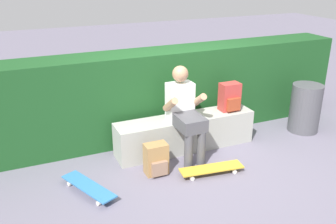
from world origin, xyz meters
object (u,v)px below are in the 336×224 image
skateboard_near_person (211,169)px  backpack_on_ground (156,160)px  backpack_on_bench (230,97)px  trash_bin (305,108)px  person_skater (185,110)px  skateboard_beside_bench (88,187)px  bench_main (185,133)px

skateboard_near_person → backpack_on_ground: (-0.62, 0.29, 0.12)m
backpack_on_bench → backpack_on_ground: backpack_on_bench is taller
skateboard_near_person → trash_bin: 2.07m
trash_bin → backpack_on_bench: bearing=172.3°
backpack_on_bench → skateboard_near_person: bearing=-132.9°
skateboard_near_person → backpack_on_bench: 1.19m
backpack_on_bench → trash_bin: backpack_on_bench is taller
person_skater → backpack_on_ground: bearing=-152.7°
skateboard_beside_bench → backpack_on_bench: backpack_on_bench is taller
bench_main → skateboard_near_person: bearing=-90.4°
skateboard_beside_bench → trash_bin: 3.49m
person_skater → skateboard_beside_bench: 1.54m
person_skater → backpack_on_ground: size_ratio=3.07×
person_skater → skateboard_beside_bench: size_ratio=1.51×
bench_main → trash_bin: bearing=-5.3°
backpack_on_bench → trash_bin: (1.27, -0.17, -0.30)m
skateboard_beside_bench → backpack_on_bench: (2.19, 0.54, 0.60)m
trash_bin → skateboard_beside_bench: bearing=-173.9°
bench_main → trash_bin: trash_bin is taller
backpack_on_ground → trash_bin: 2.61m
bench_main → skateboard_beside_bench: 1.60m
skateboard_near_person → backpack_on_bench: (0.70, 0.75, 0.60)m
person_skater → backpack_on_bench: size_ratio=3.07×
skateboard_near_person → trash_bin: (1.97, 0.58, 0.30)m
person_skater → skateboard_beside_bench: (-1.38, -0.34, -0.60)m
backpack_on_ground → skateboard_beside_bench: bearing=-174.7°
backpack_on_bench → skateboard_beside_bench: bearing=-166.1°
bench_main → trash_bin: 1.97m
bench_main → skateboard_beside_bench: bench_main is taller
skateboard_near_person → backpack_on_bench: backpack_on_bench is taller
skateboard_near_person → skateboard_beside_bench: 1.50m
skateboard_beside_bench → trash_bin: trash_bin is taller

